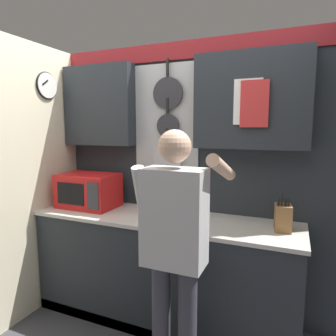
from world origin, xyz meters
The scene contains 8 objects.
ground_plane centered at (0.00, 0.00, 0.00)m, with size 14.00×14.00×0.00m, color #38383D.
base_cabinet_counter centered at (0.00, 0.00, 0.45)m, with size 2.21×0.60×0.91m.
back_wall_unit centered at (0.01, 0.26, 1.48)m, with size 2.78×0.23×2.37m.
side_wall centered at (-1.13, -0.41, 1.20)m, with size 0.07×1.60×2.37m.
microwave centered at (-0.76, 0.03, 1.07)m, with size 0.52×0.37×0.31m.
knife_block centered at (0.93, 0.03, 1.01)m, with size 0.13×0.16×0.27m.
utensil_crock centered at (-0.18, 0.03, 1.00)m, with size 0.12×0.12×0.35m.
person centered at (0.33, -0.55, 0.97)m, with size 0.54×0.63×1.64m.
Camera 1 is at (0.98, -2.20, 1.64)m, focal length 32.00 mm.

